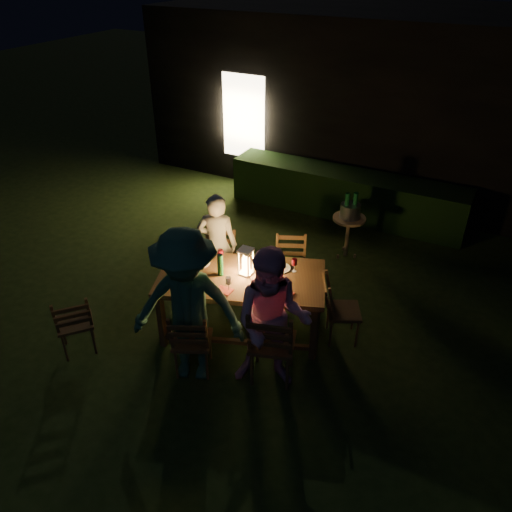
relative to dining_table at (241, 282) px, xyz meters
The scene contains 29 objects.
garden_envelope 6.18m from the dining_table, 84.63° to the left, with size 40.00×40.00×3.20m.
dining_table is the anchor object (origin of this frame).
chair_near_left 1.00m from the dining_table, 99.81° to the right, with size 0.57×0.59×0.94m.
chair_near_right 0.99m from the dining_table, 39.44° to the right, with size 0.61×0.64×1.08m.
chair_far_left 1.00m from the dining_table, 140.64° to the left, with size 0.53×0.55×0.94m.
chair_far_right 1.05m from the dining_table, 74.91° to the left, with size 0.56×0.58×0.93m.
chair_end 1.32m from the dining_table, 20.33° to the left, with size 0.57×0.56×0.92m.
chair_spare 2.04m from the dining_table, 141.53° to the right, with size 0.59×0.59×0.90m.
person_house_side 0.94m from the dining_table, 139.17° to the left, with size 0.54×0.36×1.49m, color white.
person_opp_right 0.94m from the dining_table, 40.83° to the right, with size 0.83×0.64×1.70m, color #DC97BD.
person_opp_left 0.95m from the dining_table, 98.35° to the right, with size 1.21×0.70×1.87m, color #2E5C45.
lantern 0.25m from the dining_table, 65.41° to the left, with size 0.16×0.16×0.35m.
plate_far_left 0.60m from the dining_table, behind, with size 0.25×0.25×0.01m, color white.
plate_near_left 0.60m from the dining_table, 137.79° to the right, with size 0.25×0.25×0.01m, color white.
plate_far_right 0.51m from the dining_table, 46.47° to the left, with size 0.25×0.25×0.01m, color white.
plate_near_right 0.51m from the dining_table, ahead, with size 0.25×0.25×0.01m, color white.
wineglass_a 0.44m from the dining_table, 157.39° to the left, with size 0.06×0.06×0.18m, color #59070F, non-canonical shape.
wineglass_b 0.75m from the dining_table, 150.13° to the right, with size 0.06×0.06×0.18m, color #59070F, non-canonical shape.
wineglass_c 0.44m from the dining_table, 22.61° to the right, with size 0.06×0.06×0.18m, color #59070F, non-canonical shape.
wineglass_d 0.67m from the dining_table, 36.60° to the left, with size 0.06×0.06×0.18m, color #59070F, non-canonical shape.
wineglass_e 0.36m from the dining_table, 88.02° to the right, with size 0.06×0.06×0.18m, color silver, non-canonical shape.
bottle_table 0.33m from the dining_table, 159.59° to the right, with size 0.07×0.07×0.28m, color #0F471E.
napkin_left 0.36m from the dining_table, 94.70° to the right, with size 0.18×0.14×0.01m, color red.
napkin_right 0.63m from the dining_table, ahead, with size 0.18×0.14×0.01m, color red.
phone 0.69m from the dining_table, 133.77° to the right, with size 0.14×0.07×0.01m, color black.
side_table 2.40m from the dining_table, 75.85° to the left, with size 0.50×0.50×0.68m.
ice_bucket 2.40m from the dining_table, 75.85° to the left, with size 0.30×0.30×0.22m, color #A5A8AD.
bottle_bucket_a 2.35m from the dining_table, 76.79° to the left, with size 0.07×0.07×0.32m, color #0F471E.
bottle_bucket_b 2.45m from the dining_table, 74.94° to the left, with size 0.07×0.07×0.32m, color #0F471E.
Camera 1 is at (1.84, -4.22, 4.20)m, focal length 35.00 mm.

